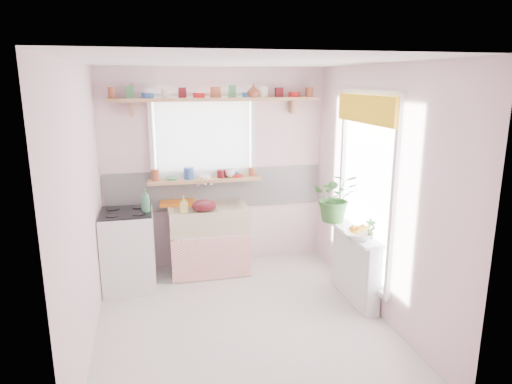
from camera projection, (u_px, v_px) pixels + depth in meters
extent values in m
plane|color=beige|center=(242.00, 321.00, 4.56)|extent=(3.20, 3.20, 0.00)
plane|color=white|center=(240.00, 61.00, 3.96)|extent=(3.20, 3.20, 0.00)
plane|color=silver|center=(216.00, 169.00, 5.77)|extent=(2.80, 0.00, 2.80)
plane|color=silver|center=(295.00, 266.00, 2.75)|extent=(2.80, 0.00, 2.80)
plane|color=silver|center=(83.00, 210.00, 3.94)|extent=(0.00, 3.20, 3.20)
plane|color=silver|center=(378.00, 192.00, 4.58)|extent=(0.00, 3.20, 3.20)
cube|color=white|center=(216.00, 188.00, 5.81)|extent=(2.74, 0.03, 0.50)
cube|color=pink|center=(217.00, 203.00, 5.86)|extent=(2.74, 0.02, 0.12)
cube|color=white|center=(203.00, 138.00, 5.64)|extent=(1.20, 0.01, 1.00)
cube|color=white|center=(204.00, 138.00, 5.57)|extent=(1.15, 0.02, 0.95)
cube|color=white|center=(368.00, 188.00, 4.76)|extent=(0.01, 1.10, 1.90)
cube|color=yellow|center=(365.00, 109.00, 4.55)|extent=(0.03, 1.20, 0.28)
cube|color=white|center=(209.00, 250.00, 5.68)|extent=(0.85, 0.55, 0.55)
cube|color=#EA5A44|center=(212.00, 259.00, 5.42)|extent=(0.95, 0.02, 0.53)
cube|color=beige|center=(208.00, 218.00, 5.58)|extent=(0.95, 0.55, 0.30)
cylinder|color=silver|center=(205.00, 182.00, 5.72)|extent=(0.03, 0.22, 0.03)
cube|color=white|center=(129.00, 251.00, 5.19)|extent=(0.58, 0.58, 0.90)
cube|color=black|center=(126.00, 213.00, 5.08)|extent=(0.56, 0.56, 0.02)
cylinder|color=black|center=(112.00, 216.00, 4.92)|extent=(0.14, 0.14, 0.01)
cylinder|color=black|center=(139.00, 214.00, 4.98)|extent=(0.14, 0.14, 0.01)
cylinder|color=black|center=(113.00, 209.00, 5.18)|extent=(0.14, 0.14, 0.01)
cylinder|color=black|center=(139.00, 207.00, 5.24)|extent=(0.14, 0.14, 0.01)
cube|color=white|center=(355.00, 266.00, 4.95)|extent=(0.15, 0.90, 0.75)
cube|color=white|center=(354.00, 233.00, 4.85)|extent=(0.22, 0.95, 0.03)
cube|color=tan|center=(205.00, 180.00, 5.65)|extent=(1.40, 0.22, 0.04)
cube|color=tan|center=(216.00, 99.00, 5.44)|extent=(2.52, 0.24, 0.04)
cylinder|color=#A55133|center=(112.00, 93.00, 5.15)|extent=(0.11, 0.11, 0.12)
cylinder|color=#3F7F4C|center=(130.00, 93.00, 5.20)|extent=(0.11, 0.11, 0.12)
cylinder|color=#3359A5|center=(148.00, 95.00, 5.25)|extent=(0.11, 0.11, 0.06)
cylinder|color=silver|center=(165.00, 93.00, 5.29)|extent=(0.11, 0.11, 0.12)
cylinder|color=#590F14|center=(182.00, 93.00, 5.33)|extent=(0.11, 0.11, 0.12)
cylinder|color=red|center=(199.00, 95.00, 5.38)|extent=(0.11, 0.11, 0.06)
cylinder|color=#A55133|center=(216.00, 92.00, 5.42)|extent=(0.11, 0.11, 0.12)
cylinder|color=#3F7F4C|center=(232.00, 92.00, 5.46)|extent=(0.11, 0.11, 0.12)
cylinder|color=#3359A5|center=(248.00, 95.00, 5.52)|extent=(0.11, 0.11, 0.06)
cylinder|color=silver|center=(264.00, 92.00, 5.55)|extent=(0.11, 0.11, 0.12)
cylinder|color=#590F14|center=(279.00, 92.00, 5.60)|extent=(0.11, 0.11, 0.12)
cylinder|color=red|center=(294.00, 94.00, 5.65)|extent=(0.11, 0.11, 0.06)
cylinder|color=#A55133|center=(309.00, 92.00, 5.69)|extent=(0.11, 0.11, 0.12)
cylinder|color=#A55133|center=(154.00, 176.00, 5.49)|extent=(0.11, 0.11, 0.12)
cylinder|color=#3F7F4C|center=(171.00, 175.00, 5.54)|extent=(0.11, 0.11, 0.12)
cylinder|color=#3359A5|center=(188.00, 177.00, 5.59)|extent=(0.11, 0.11, 0.06)
cylinder|color=silver|center=(205.00, 174.00, 5.63)|extent=(0.11, 0.11, 0.12)
cylinder|color=#590F14|center=(222.00, 173.00, 5.68)|extent=(0.11, 0.11, 0.12)
cylinder|color=red|center=(238.00, 174.00, 5.73)|extent=(0.11, 0.11, 0.06)
cylinder|color=#A55133|center=(254.00, 171.00, 5.77)|extent=(0.11, 0.11, 0.12)
cube|color=orange|center=(178.00, 202.00, 5.65)|extent=(0.45, 0.35, 0.04)
ellipsoid|color=#520E15|center=(204.00, 206.00, 5.33)|extent=(0.35, 0.35, 0.13)
imported|color=#2E5C24|center=(335.00, 197.00, 5.14)|extent=(0.62, 0.57, 0.57)
imported|color=white|center=(358.00, 235.00, 4.63)|extent=(0.38, 0.38, 0.07)
imported|color=#2A692C|center=(371.00, 229.00, 4.61)|extent=(0.12, 0.09, 0.21)
imported|color=#CFBE5C|center=(184.00, 204.00, 5.27)|extent=(0.09, 0.09, 0.20)
imported|color=white|center=(230.00, 173.00, 5.70)|extent=(0.14, 0.14, 0.11)
imported|color=#2E5A98|center=(230.00, 174.00, 5.77)|extent=(0.25, 0.25, 0.06)
imported|color=brown|center=(253.00, 91.00, 5.46)|extent=(0.18, 0.18, 0.16)
imported|color=#3B774E|center=(145.00, 201.00, 5.03)|extent=(0.11, 0.11, 0.26)
sphere|color=orange|center=(358.00, 229.00, 4.62)|extent=(0.08, 0.08, 0.08)
sphere|color=orange|center=(363.00, 228.00, 4.66)|extent=(0.08, 0.08, 0.08)
sphere|color=orange|center=(353.00, 229.00, 4.62)|extent=(0.08, 0.08, 0.08)
cylinder|color=yellow|center=(363.00, 230.00, 4.57)|extent=(0.18, 0.04, 0.10)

